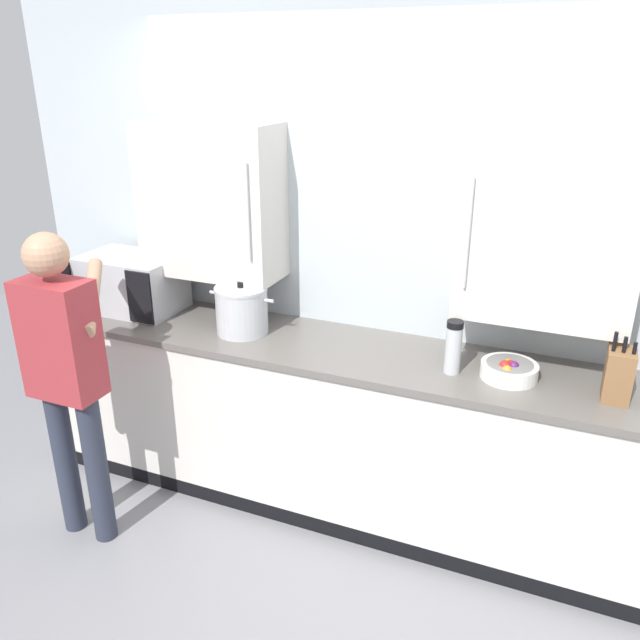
{
  "coord_description": "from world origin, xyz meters",
  "views": [
    {
      "loc": [
        0.97,
        -2.06,
        2.28
      ],
      "look_at": [
        -0.15,
        0.63,
        1.1
      ],
      "focal_mm": 35.79,
      "sensor_mm": 36.0,
      "label": 1
    }
  ],
  "objects_px": {
    "stock_pot": "(242,310)",
    "knife_block": "(619,374)",
    "fruit_bowl": "(509,370)",
    "thermos_flask": "(453,347)",
    "microwave_oven": "(126,283)",
    "person_figure": "(65,366)"
  },
  "relations": [
    {
      "from": "stock_pot",
      "to": "knife_block",
      "type": "bearing_deg",
      "value": -0.72
    },
    {
      "from": "fruit_bowl",
      "to": "thermos_flask",
      "type": "height_order",
      "value": "thermos_flask"
    },
    {
      "from": "thermos_flask",
      "to": "stock_pot",
      "type": "bearing_deg",
      "value": 177.67
    },
    {
      "from": "microwave_oven",
      "to": "person_figure",
      "type": "relative_size",
      "value": 0.48
    },
    {
      "from": "knife_block",
      "to": "stock_pot",
      "type": "distance_m",
      "value": 1.81
    },
    {
      "from": "microwave_oven",
      "to": "thermos_flask",
      "type": "bearing_deg",
      "value": -2.88
    },
    {
      "from": "fruit_bowl",
      "to": "microwave_oven",
      "type": "bearing_deg",
      "value": 178.67
    },
    {
      "from": "fruit_bowl",
      "to": "knife_block",
      "type": "relative_size",
      "value": 0.82
    },
    {
      "from": "microwave_oven",
      "to": "knife_block",
      "type": "bearing_deg",
      "value": -1.6
    },
    {
      "from": "stock_pot",
      "to": "person_figure",
      "type": "height_order",
      "value": "person_figure"
    },
    {
      "from": "stock_pot",
      "to": "fruit_bowl",
      "type": "bearing_deg",
      "value": 0.0
    },
    {
      "from": "fruit_bowl",
      "to": "stock_pot",
      "type": "height_order",
      "value": "stock_pot"
    },
    {
      "from": "stock_pot",
      "to": "person_figure",
      "type": "relative_size",
      "value": 0.23
    },
    {
      "from": "thermos_flask",
      "to": "stock_pot",
      "type": "distance_m",
      "value": 1.12
    },
    {
      "from": "stock_pot",
      "to": "thermos_flask",
      "type": "bearing_deg",
      "value": -2.33
    },
    {
      "from": "fruit_bowl",
      "to": "stock_pot",
      "type": "xyz_separation_m",
      "value": [
        -1.37,
        -0.0,
        0.08
      ]
    },
    {
      "from": "fruit_bowl",
      "to": "knife_block",
      "type": "height_order",
      "value": "knife_block"
    },
    {
      "from": "fruit_bowl",
      "to": "person_figure",
      "type": "xyz_separation_m",
      "value": [
        -1.94,
        -0.69,
        -0.03
      ]
    },
    {
      "from": "fruit_bowl",
      "to": "stock_pot",
      "type": "relative_size",
      "value": 0.68
    },
    {
      "from": "knife_block",
      "to": "stock_pot",
      "type": "relative_size",
      "value": 0.83
    },
    {
      "from": "microwave_oven",
      "to": "knife_block",
      "type": "distance_m",
      "value": 2.59
    },
    {
      "from": "thermos_flask",
      "to": "knife_block",
      "type": "height_order",
      "value": "knife_block"
    }
  ]
}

